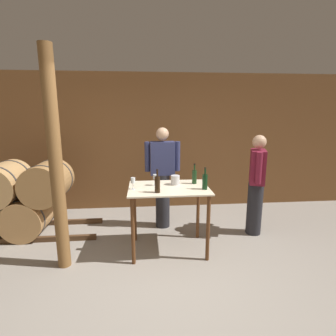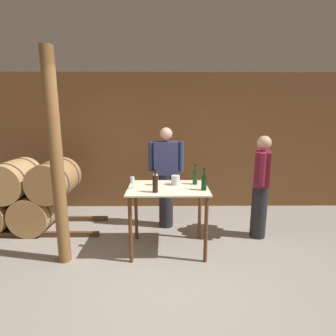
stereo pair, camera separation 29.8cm
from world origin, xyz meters
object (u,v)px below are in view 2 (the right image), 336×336
object	(u,v)px
wine_bottle_center	(204,182)
person_host	(166,176)
ice_bucket	(175,180)
wine_bottle_far_left	(155,184)
wooden_post	(57,162)
wine_bottle_left	(195,177)
wine_glass_near_left	(132,180)
person_visitor_with_scarf	(261,185)
wine_glass_near_center	(156,177)

from	to	relation	value
wine_bottle_center	person_host	distance (m)	1.08
ice_bucket	wine_bottle_far_left	bearing A→B (deg)	-127.97
wooden_post	wine_bottle_left	distance (m)	1.85
wine_glass_near_left	person_host	distance (m)	0.98
wine_glass_near_left	wine_bottle_left	bearing A→B (deg)	13.06
ice_bucket	person_visitor_with_scarf	bearing A→B (deg)	11.65
wooden_post	ice_bucket	size ratio (longest dim) A/B	20.10
wine_bottle_far_left	wine_glass_near_center	size ratio (longest dim) A/B	1.92
wine_glass_near_left	ice_bucket	bearing A→B (deg)	16.42
ice_bucket	wine_glass_near_left	bearing A→B (deg)	-163.58
wine_bottle_left	wine_glass_near_center	world-z (taller)	wine_bottle_left
wine_bottle_far_left	person_visitor_with_scarf	world-z (taller)	person_visitor_with_scarf
wine_glass_near_left	wine_glass_near_center	world-z (taller)	wine_glass_near_left
wine_glass_near_center	person_visitor_with_scarf	xyz separation A→B (m)	(1.61, 0.29, -0.21)
person_host	person_visitor_with_scarf	size ratio (longest dim) A/B	1.06
wine_glass_near_left	person_visitor_with_scarf	world-z (taller)	person_visitor_with_scarf
ice_bucket	wine_bottle_left	bearing A→B (deg)	5.72
wooden_post	wine_glass_near_center	world-z (taller)	wooden_post
wine_bottle_far_left	person_host	size ratio (longest dim) A/B	0.18
wine_bottle_center	person_visitor_with_scarf	bearing A→B (deg)	29.21
wine_glass_near_left	person_host	world-z (taller)	person_host
wine_bottle_far_left	person_visitor_with_scarf	bearing A→B (deg)	21.30
wine_bottle_center	person_host	size ratio (longest dim) A/B	0.18
wine_glass_near_left	person_host	size ratio (longest dim) A/B	0.09
ice_bucket	person_host	xyz separation A→B (m)	(-0.13, 0.68, -0.10)
wooden_post	wine_glass_near_center	distance (m)	1.30
wine_glass_near_center	ice_bucket	size ratio (longest dim) A/B	1.19
wine_bottle_left	wine_glass_near_left	distance (m)	0.89
wine_bottle_far_left	wine_bottle_left	xyz separation A→B (m)	(0.55, 0.38, -0.00)
wine_glass_near_left	person_visitor_with_scarf	distance (m)	1.98
wine_glass_near_center	person_host	size ratio (longest dim) A/B	0.09
wine_bottle_left	ice_bucket	bearing A→B (deg)	-174.28
person_host	wooden_post	bearing A→B (deg)	-141.31
wooden_post	wine_bottle_far_left	world-z (taller)	wooden_post
wine_bottle_left	ice_bucket	world-z (taller)	wine_bottle_left
wine_bottle_far_left	ice_bucket	world-z (taller)	wine_bottle_far_left
wine_bottle_far_left	wine_glass_near_center	distance (m)	0.34
wooden_post	wine_bottle_left	world-z (taller)	wooden_post
wine_glass_near_left	wine_glass_near_center	bearing A→B (deg)	27.29
wine_bottle_left	ice_bucket	distance (m)	0.29
wine_glass_near_left	person_visitor_with_scarf	bearing A→B (deg)	13.14
wine_bottle_center	wine_glass_near_center	bearing A→B (deg)	159.12
wine_glass_near_left	ice_bucket	distance (m)	0.62
wine_bottle_center	wine_bottle_far_left	bearing A→B (deg)	-172.25
wine_glass_near_left	ice_bucket	xyz separation A→B (m)	(0.59, 0.17, -0.05)
wooden_post	wine_glass_near_left	xyz separation A→B (m)	(0.90, 0.23, -0.30)
wine_bottle_far_left	wine_bottle_left	size ratio (longest dim) A/B	1.04
wine_bottle_left	person_visitor_with_scarf	size ratio (longest dim) A/B	0.18
wine_bottle_left	person_host	size ratio (longest dim) A/B	0.17
wine_glass_near_left	person_host	xyz separation A→B (m)	(0.46, 0.86, -0.15)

